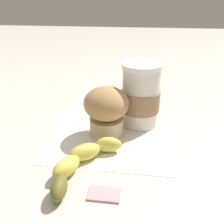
{
  "coord_description": "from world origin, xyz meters",
  "views": [
    {
      "loc": [
        0.48,
        0.05,
        0.29
      ],
      "look_at": [
        0.0,
        0.0,
        0.05
      ],
      "focal_mm": 42.0,
      "sensor_mm": 36.0,
      "label": 1
    }
  ],
  "objects_px": {
    "muffin": "(106,110)",
    "sugar_packet": "(104,193)",
    "banana": "(81,161)",
    "coffee_cup": "(141,96)"
  },
  "relations": [
    {
      "from": "sugar_packet",
      "to": "banana",
      "type": "bearing_deg",
      "value": -139.76
    },
    {
      "from": "coffee_cup",
      "to": "sugar_packet",
      "type": "distance_m",
      "value": 0.25
    },
    {
      "from": "coffee_cup",
      "to": "banana",
      "type": "bearing_deg",
      "value": -29.55
    },
    {
      "from": "banana",
      "to": "sugar_packet",
      "type": "xyz_separation_m",
      "value": [
        0.06,
        0.05,
        -0.01
      ]
    },
    {
      "from": "muffin",
      "to": "sugar_packet",
      "type": "relative_size",
      "value": 2.1
    },
    {
      "from": "coffee_cup",
      "to": "muffin",
      "type": "xyz_separation_m",
      "value": [
        0.06,
        -0.07,
        -0.01
      ]
    },
    {
      "from": "muffin",
      "to": "sugar_packet",
      "type": "bearing_deg",
      "value": 6.12
    },
    {
      "from": "banana",
      "to": "sugar_packet",
      "type": "bearing_deg",
      "value": 40.24
    },
    {
      "from": "coffee_cup",
      "to": "sugar_packet",
      "type": "relative_size",
      "value": 2.83
    },
    {
      "from": "muffin",
      "to": "banana",
      "type": "height_order",
      "value": "muffin"
    }
  ]
}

